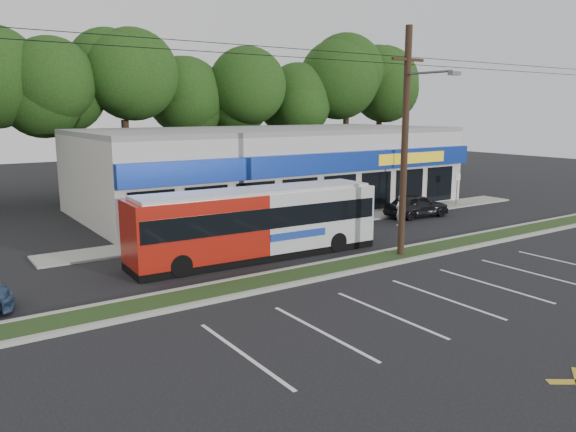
# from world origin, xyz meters

# --- Properties ---
(ground) EXTENTS (120.00, 120.00, 0.00)m
(ground) POSITION_xyz_m (0.00, 0.00, 0.00)
(ground) COLOR black
(ground) RESTS_ON ground
(grass_strip) EXTENTS (40.00, 1.60, 0.12)m
(grass_strip) POSITION_xyz_m (0.00, 1.00, 0.06)
(grass_strip) COLOR #213917
(grass_strip) RESTS_ON ground
(curb_south) EXTENTS (40.00, 0.25, 0.14)m
(curb_south) POSITION_xyz_m (0.00, 0.15, 0.07)
(curb_south) COLOR #9E9E93
(curb_south) RESTS_ON ground
(curb_north) EXTENTS (40.00, 0.25, 0.14)m
(curb_north) POSITION_xyz_m (0.00, 1.85, 0.07)
(curb_north) COLOR #9E9E93
(curb_north) RESTS_ON ground
(sidewalk) EXTENTS (32.00, 2.20, 0.10)m
(sidewalk) POSITION_xyz_m (5.00, 9.00, 0.05)
(sidewalk) COLOR #9E9E93
(sidewalk) RESTS_ON ground
(strip_mall) EXTENTS (25.00, 12.55, 5.30)m
(strip_mall) POSITION_xyz_m (5.50, 15.91, 2.65)
(strip_mall) COLOR beige
(strip_mall) RESTS_ON ground
(utility_pole) EXTENTS (50.00, 2.77, 10.00)m
(utility_pole) POSITION_xyz_m (2.83, 0.93, 5.41)
(utility_pole) COLOR black
(utility_pole) RESTS_ON ground
(lamp_post) EXTENTS (0.30, 0.30, 4.25)m
(lamp_post) POSITION_xyz_m (11.00, 8.80, 2.67)
(lamp_post) COLOR black
(lamp_post) RESTS_ON ground
(sign_post) EXTENTS (0.45, 0.10, 2.23)m
(sign_post) POSITION_xyz_m (16.00, 8.57, 1.56)
(sign_post) COLOR #59595E
(sign_post) RESTS_ON ground
(tree_line) EXTENTS (46.76, 6.76, 11.83)m
(tree_line) POSITION_xyz_m (4.00, 26.00, 8.42)
(tree_line) COLOR black
(tree_line) RESTS_ON ground
(metrobus) EXTENTS (11.59, 2.90, 3.09)m
(metrobus) POSITION_xyz_m (-2.43, 4.50, 1.64)
(metrobus) COLOR #A1170C
(metrobus) RESTS_ON ground
(car_dark) EXTENTS (4.35, 2.02, 1.44)m
(car_dark) POSITION_xyz_m (10.68, 7.27, 0.72)
(car_dark) COLOR black
(car_dark) RESTS_ON ground
(pedestrian_a) EXTENTS (0.71, 0.54, 1.77)m
(pedestrian_a) POSITION_xyz_m (7.96, 6.00, 0.88)
(pedestrian_a) COLOR white
(pedestrian_a) RESTS_ON ground
(pedestrian_b) EXTENTS (0.79, 0.66, 1.49)m
(pedestrian_b) POSITION_xyz_m (2.00, 6.00, 0.74)
(pedestrian_b) COLOR beige
(pedestrian_b) RESTS_ON ground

